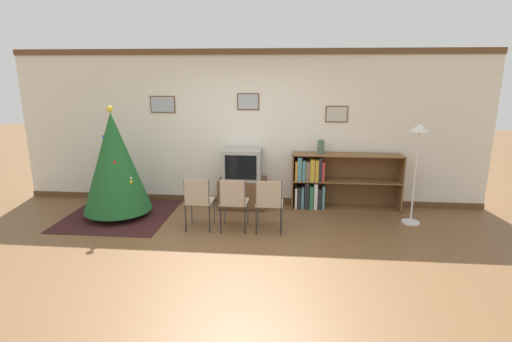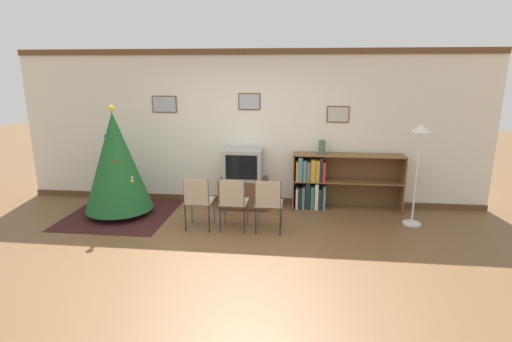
% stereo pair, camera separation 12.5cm
% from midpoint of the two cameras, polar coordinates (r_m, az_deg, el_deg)
% --- Properties ---
extents(ground_plane, '(24.00, 24.00, 0.00)m').
position_cam_midpoint_polar(ground_plane, '(5.36, -4.50, -11.79)').
color(ground_plane, brown).
extents(wall_back, '(8.27, 0.11, 2.70)m').
position_cam_midpoint_polar(wall_back, '(7.06, -1.73, 6.10)').
color(wall_back, silver).
rests_on(wall_back, ground_plane).
extents(area_rug, '(1.69, 1.71, 0.01)m').
position_cam_midpoint_polar(area_rug, '(7.07, -19.42, -5.98)').
color(area_rug, '#381919').
rests_on(area_rug, ground_plane).
extents(christmas_tree, '(1.09, 1.09, 1.81)m').
position_cam_midpoint_polar(christmas_tree, '(6.83, -20.03, 1.15)').
color(christmas_tree, maroon).
rests_on(christmas_tree, area_rug).
extents(tv_console, '(0.82, 0.50, 0.51)m').
position_cam_midpoint_polar(tv_console, '(7.00, -2.42, -3.15)').
color(tv_console, '#4C311E').
rests_on(tv_console, ground_plane).
extents(television, '(0.64, 0.49, 0.53)m').
position_cam_midpoint_polar(television, '(6.86, -2.47, 0.98)').
color(television, '#9E9E99').
rests_on(television, tv_console).
extents(folding_chair_left, '(0.40, 0.40, 0.82)m').
position_cam_midpoint_polar(folding_chair_left, '(6.01, -8.82, -4.14)').
color(folding_chair_left, tan).
rests_on(folding_chair_left, ground_plane).
extents(folding_chair_center, '(0.40, 0.40, 0.82)m').
position_cam_midpoint_polar(folding_chair_center, '(5.91, -3.85, -4.33)').
color(folding_chair_center, tan).
rests_on(folding_chair_center, ground_plane).
extents(folding_chair_right, '(0.40, 0.40, 0.82)m').
position_cam_midpoint_polar(folding_chair_right, '(5.85, 1.26, -4.49)').
color(folding_chair_right, tan).
rests_on(folding_chair_right, ground_plane).
extents(bookshelf, '(1.85, 0.36, 0.97)m').
position_cam_midpoint_polar(bookshelf, '(6.98, 9.42, -1.62)').
color(bookshelf, brown).
rests_on(bookshelf, ground_plane).
extents(vase, '(0.11, 0.11, 0.24)m').
position_cam_midpoint_polar(vase, '(6.85, 8.73, 3.48)').
color(vase, '#47664C').
rests_on(vase, bookshelf).
extents(standing_lamp, '(0.28, 0.28, 1.58)m').
position_cam_midpoint_polar(standing_lamp, '(6.48, 21.62, 3.11)').
color(standing_lamp, silver).
rests_on(standing_lamp, ground_plane).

